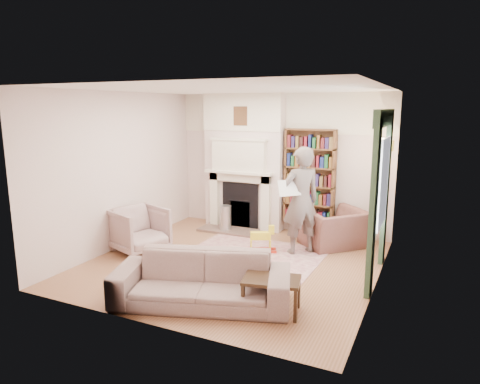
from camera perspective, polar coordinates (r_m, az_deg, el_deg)
The scene contains 25 objects.
floor at distance 7.15m, azimuth -0.86°, elevation -9.43°, with size 4.50×4.50×0.00m, color brown.
ceiling at distance 6.70m, azimuth -0.93°, elevation 13.59°, with size 4.50×4.50×0.00m, color white.
wall_back at distance 8.84m, azimuth 5.49°, elevation 3.89°, with size 4.50×4.50×0.00m, color beige.
wall_front at distance 4.90m, azimuth -12.45°, elevation -2.32°, with size 4.50×4.50×0.00m, color beige.
wall_left at distance 8.02m, azimuth -15.54°, elevation 2.77°, with size 4.50×4.50×0.00m, color beige.
wall_right at distance 6.16m, azimuth 18.29°, elevation 0.14°, with size 4.50×4.50×0.00m, color beige.
fireplace at distance 8.94m, azimuth 0.51°, elevation 3.94°, with size 1.70×0.58×2.80m.
bookcase at distance 8.56m, azimuth 9.28°, elevation 2.03°, with size 1.00×0.24×1.85m, color brown.
window at distance 6.55m, azimuth 18.61°, elevation 1.19°, with size 0.02×0.90×1.30m, color silver.
curtain_left at distance 5.92m, azimuth 17.34°, elevation -2.23°, with size 0.07×0.32×2.40m, color #2A412B.
curtain_right at distance 7.28m, azimuth 18.86°, elevation 0.14°, with size 0.07×0.32×2.40m, color #2A412B.
pelmet at distance 6.46m, azimuth 18.74°, elevation 9.36°, with size 0.09×1.70×0.24m, color #2A412B.
wall_sconce at distance 7.60m, azimuth 18.26°, elevation 5.96°, with size 0.20×0.24×0.24m, color gold, non-canonical shape.
rug at distance 7.51m, azimuth 1.80°, elevation -8.36°, with size 2.31×1.78×0.01m, color beige.
armchair_reading at distance 8.04m, azimuth 12.34°, elevation -4.74°, with size 1.06×0.93×0.69m, color #502F2B.
armchair_left at distance 7.80m, azimuth -13.29°, elevation -4.91°, with size 0.84×0.87×0.79m, color #C1B29F.
sofa at distance 5.67m, azimuth -5.12°, elevation -11.57°, with size 2.27×0.89×0.66m, color gray.
man_reading at distance 7.44m, azimuth 8.13°, elevation -1.18°, with size 0.68×0.45×1.88m, color #5B4E49.
newspaper at distance 7.25m, azimuth 6.58°, elevation 0.54°, with size 0.40×0.02×0.28m, color silver.
coffee_table at distance 5.49m, azimuth 4.21°, elevation -13.59°, with size 0.70×0.45×0.45m, color #372213, non-canonical shape.
paraffin_heater at distance 8.79m, azimuth -1.96°, elevation -3.58°, with size 0.24×0.24×0.55m, color #B8BAC0.
rocking_horse at distance 7.59m, azimuth 2.76°, elevation -6.25°, with size 0.56×0.22×0.49m, color yellow, non-canonical shape.
board_game at distance 7.39m, azimuth -0.95°, elevation -8.51°, with size 0.40×0.40×0.03m, color #ECED53.
game_box_lid at distance 7.73m, azimuth -4.67°, elevation -7.58°, with size 0.27×0.18×0.05m, color #A91313.
comic_annuals at distance 6.65m, azimuth -0.54°, elevation -10.88°, with size 0.79×0.53×0.02m.
Camera 1 is at (2.92, -6.02, 2.53)m, focal length 32.00 mm.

